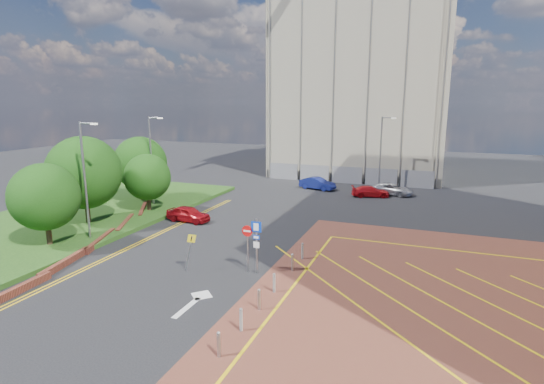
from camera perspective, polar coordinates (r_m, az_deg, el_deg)
The scene contains 20 objects.
ground at distance 23.92m, azimuth -4.13°, elevation -11.53°, with size 140.00×140.00×0.00m, color black.
forecourt at distance 22.50m, azimuth 31.63°, elevation -14.94°, with size 26.00×26.00×0.02m, color brown.
grass_bed at distance 38.77m, azimuth -25.05°, elevation -3.16°, with size 14.00×32.00×0.30m, color #1E4516.
retaining_wall at distance 31.80m, azimuth -22.33°, elevation -6.00°, with size 6.06×20.33×0.40m.
tree_a at distance 31.22m, azimuth -28.25°, elevation -0.59°, with size 4.40×4.40×5.41m.
tree_b at distance 35.53m, azimuth -23.95°, elevation 2.38°, with size 5.60×5.60×6.74m.
tree_c at distance 38.11m, azimuth -16.42°, elevation 1.93°, with size 4.00×4.00×4.90m.
tree_d at distance 42.17m, azimuth -17.29°, elevation 3.73°, with size 5.00×5.00×6.08m.
lamp_left_near at distance 31.22m, azimuth -23.81°, elevation 1.99°, with size 1.53×0.16×8.00m.
lamp_left_far at distance 40.03m, azimuth -15.88°, elevation 4.55°, with size 1.53×0.16×8.00m.
lamp_back at distance 48.41m, azimuth 14.49°, elevation 5.48°, with size 1.53×0.16×8.00m.
sign_cluster at distance 23.94m, azimuth -2.56°, elevation -6.47°, with size 1.17×0.12×3.20m.
warning_sign at distance 24.72m, azimuth -10.97°, elevation -7.37°, with size 0.73×0.41×2.25m.
bollard_row at distance 21.50m, azimuth -0.36°, elevation -12.93°, with size 0.14×11.14×0.90m.
construction_building at distance 60.59m, azimuth 12.23°, elevation 13.12°, with size 21.20×19.20×22.00m, color #A69E88.
construction_fence at distance 51.26m, azimuth 11.13°, elevation 2.18°, with size 21.60×0.06×2.00m, color gray.
car_red_left at distance 35.17m, azimuth -11.19°, elevation -2.91°, with size 1.48×3.69×1.26m, color #9F0D14.
car_blue_back at distance 47.45m, azimuth 6.12°, elevation 1.15°, with size 1.41×4.04×1.33m, color navy.
car_red_back at distance 44.62m, azimuth 13.10°, elevation 0.07°, with size 1.56×3.83×1.11m, color red.
car_silver_back at distance 46.23m, azimuth 15.86°, elevation 0.38°, with size 1.97×4.28×1.19m, color #B5B6BD.
Camera 1 is at (9.34, -19.85, 9.53)m, focal length 28.00 mm.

